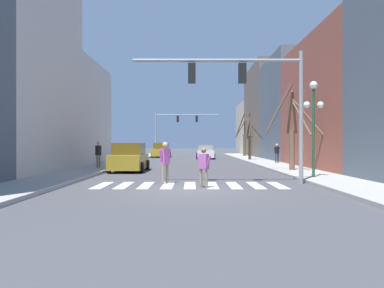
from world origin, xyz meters
name	(u,v)px	position (x,y,z in m)	size (l,w,h in m)	color
ground_plane	(188,190)	(0.00, 0.00, 0.00)	(240.00, 240.00, 0.00)	#424247
sidewalk_left	(17,188)	(-6.28, 0.00, 0.07)	(2.60, 90.00, 0.15)	#9E9E99
sidewalk_right	(359,188)	(6.28, 0.00, 0.07)	(2.60, 90.00, 0.15)	#9E9E99
building_row_right	(303,107)	(10.58, 21.25, 5.09)	(6.00, 56.14, 11.55)	#515B66
crosswalk_stripes	(189,185)	(0.00, 1.62, 0.00)	(7.65, 2.60, 0.01)	white
traffic_signal_near	(248,87)	(2.53, 2.20, 4.14)	(7.24, 0.28, 5.65)	gray
traffic_signal_far	(174,123)	(-2.13, 35.78, 4.39)	(8.46, 0.28, 5.92)	gray
street_lamp_right_corner	(312,109)	(5.77, 3.77, 3.31)	(0.95, 0.36, 4.48)	#1E4C2D
car_driving_away_lane	(128,158)	(-3.79, 9.34, 0.81)	(2.14, 4.37, 1.75)	#A38423
car_driving_toward_lane	(160,151)	(-3.76, 32.91, 0.83)	(2.21, 4.72, 1.78)	#A38423
car_parked_left_mid	(204,152)	(1.57, 28.15, 0.73)	(2.04, 4.46, 1.55)	white
pedestrian_crossing_street	(164,159)	(-1.06, 2.23, 1.05)	(0.49, 0.69, 1.78)	#7A705B
pedestrian_on_left_sidewalk	(202,164)	(0.54, 0.74, 0.92)	(0.58, 0.47, 1.55)	#7A705B
pedestrian_waiting_at_curb	(97,152)	(-6.02, 10.66, 1.15)	(0.32, 0.72, 1.70)	#7A705B
pedestrian_on_right_sidewalk	(276,151)	(7.05, 16.92, 1.07)	(0.59, 0.45, 1.55)	#282D47
street_tree_right_near	(292,132)	(6.12, 8.57, 2.41)	(3.04, 2.74, 5.16)	brown
street_tree_left_near	(249,138)	(5.80, 23.05, 2.27)	(1.92, 2.16, 4.60)	#473828
street_tree_right_far	(243,137)	(6.81, 33.99, 2.60)	(2.69, 3.17, 5.39)	brown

